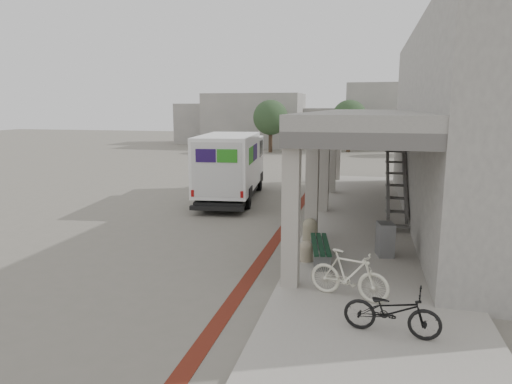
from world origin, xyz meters
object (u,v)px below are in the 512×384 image
(bench, at_px, (320,248))
(utility_cabinet, at_px, (385,239))
(fedex_truck, at_px, (232,165))
(bicycle_cream, at_px, (349,275))
(bicycle_black, at_px, (392,311))

(bench, bearing_deg, utility_cabinet, 16.35)
(bench, bearing_deg, fedex_truck, 112.43)
(utility_cabinet, xyz_separation_m, bicycle_cream, (-0.86, -3.14, 0.07))
(bench, height_order, bicycle_cream, bicycle_cream)
(bench, xyz_separation_m, utility_cabinet, (1.70, 0.81, 0.12))
(fedex_truck, xyz_separation_m, bench, (4.83, -7.84, -1.14))
(utility_cabinet, height_order, bicycle_black, utility_cabinet)
(fedex_truck, height_order, bicycle_black, fedex_truck)
(utility_cabinet, height_order, bicycle_cream, bicycle_cream)
(fedex_truck, distance_m, bench, 9.28)
(fedex_truck, xyz_separation_m, bicycle_cream, (5.67, -10.17, -0.95))
(utility_cabinet, relative_size, bicycle_cream, 0.53)
(bench, bearing_deg, bicycle_cream, -79.32)
(bicycle_black, bearing_deg, bicycle_cream, 37.45)
(bicycle_black, height_order, bicycle_cream, bicycle_cream)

